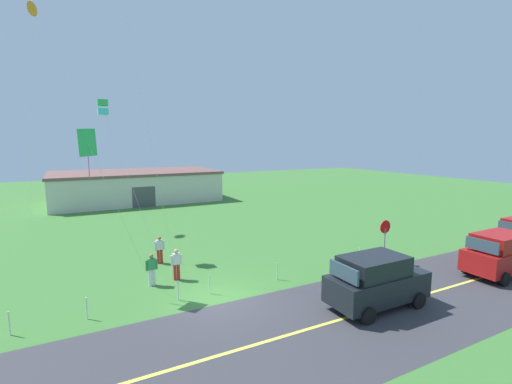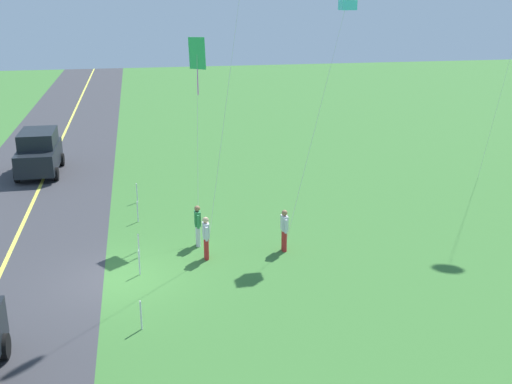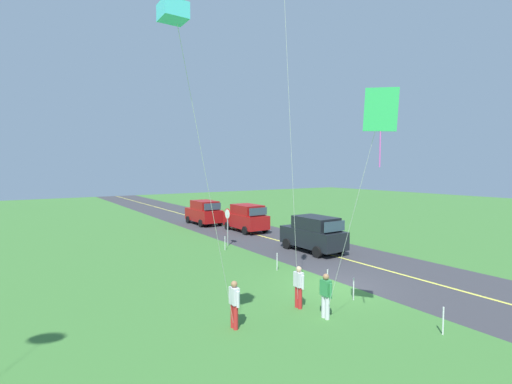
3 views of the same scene
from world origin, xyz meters
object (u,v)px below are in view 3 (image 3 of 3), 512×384
at_px(stop_sign, 228,219).
at_px(kite_blue_mid, 173,2).
at_px(person_adult_near, 326,294).
at_px(person_adult_companion, 234,303).
at_px(car_parked_east_near, 246,218).
at_px(car_parked_east_far, 204,212).
at_px(car_suv_foreground, 314,233).
at_px(person_child_watcher, 299,285).
at_px(kite_red_low, 380,114).

height_order(stop_sign, kite_blue_mid, kite_blue_mid).
bearing_deg(person_adult_near, stop_sign, -62.33).
relative_size(stop_sign, person_adult_companion, 1.60).
relative_size(car_parked_east_near, person_adult_companion, 2.75).
xyz_separation_m(car_parked_east_near, person_adult_near, (-16.50, 7.07, -0.29)).
bearing_deg(car_parked_east_far, person_adult_near, 165.26).
bearing_deg(stop_sign, person_adult_companion, 151.73).
distance_m(car_suv_foreground, car_parked_east_near, 8.61).
distance_m(car_parked_east_far, kite_blue_mid, 27.03).
bearing_deg(kite_blue_mid, car_parked_east_near, -36.25).
distance_m(person_adult_near, kite_blue_mid, 10.08).
bearing_deg(person_adult_near, person_adult_companion, 21.96).
xyz_separation_m(person_child_watcher, kite_red_low, (-3.69, 0.23, 5.93)).
bearing_deg(car_suv_foreground, person_child_watcher, 133.98).
relative_size(car_parked_east_far, stop_sign, 1.72).
xyz_separation_m(car_suv_foreground, car_parked_east_far, (13.96, 0.96, 0.00)).
relative_size(car_parked_east_near, stop_sign, 1.72).
height_order(car_parked_east_far, stop_sign, stop_sign).
height_order(car_suv_foreground, kite_blue_mid, kite_blue_mid).
xyz_separation_m(person_adult_near, kite_blue_mid, (-1.24, 5.94, 8.05)).
bearing_deg(person_adult_companion, kite_blue_mid, 53.77).
xyz_separation_m(car_parked_east_near, kite_blue_mid, (-17.74, 13.01, 7.76)).
distance_m(car_parked_east_far, person_adult_companion, 22.58).
height_order(car_parked_east_far, kite_red_low, kite_red_low).
distance_m(person_child_watcher, kite_red_low, 6.99).
height_order(person_adult_near, person_adult_companion, same).
height_order(stop_sign, person_child_watcher, stop_sign).
height_order(person_child_watcher, kite_blue_mid, kite_blue_mid).
bearing_deg(person_adult_companion, person_adult_near, 175.34).
distance_m(car_suv_foreground, person_adult_near, 10.37).
xyz_separation_m(person_adult_companion, person_child_watcher, (0.18, -2.91, 0.00)).
xyz_separation_m(stop_sign, kite_blue_mid, (-13.64, 8.95, 7.11)).
bearing_deg(person_adult_near, kite_blue_mid, 53.09).
bearing_deg(stop_sign, car_suv_foreground, -140.59).
bearing_deg(car_parked_east_near, car_suv_foreground, 177.60).
relative_size(car_parked_east_near, car_parked_east_far, 1.00).
height_order(car_suv_foreground, kite_red_low, kite_red_low).
xyz_separation_m(car_parked_east_near, car_parked_east_far, (5.36, 1.32, 0.00)).
bearing_deg(car_parked_east_far, person_child_watcher, 163.96).
height_order(car_suv_foreground, person_adult_companion, car_suv_foreground).
xyz_separation_m(car_suv_foreground, stop_sign, (4.51, 3.70, 0.65)).
bearing_deg(kite_red_low, stop_sign, -12.93).
xyz_separation_m(stop_sign, kite_red_low, (-14.83, 3.40, 4.99)).
height_order(car_suv_foreground, car_parked_east_far, same).
relative_size(person_child_watcher, kite_blue_mid, 0.17).
relative_size(car_parked_east_near, kite_red_low, 0.58).
height_order(person_child_watcher, kite_red_low, kite_red_low).
relative_size(car_suv_foreground, kite_blue_mid, 0.47).
bearing_deg(person_child_watcher, car_parked_east_near, 176.90).
xyz_separation_m(person_adult_near, person_adult_companion, (1.08, 3.08, 0.00)).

